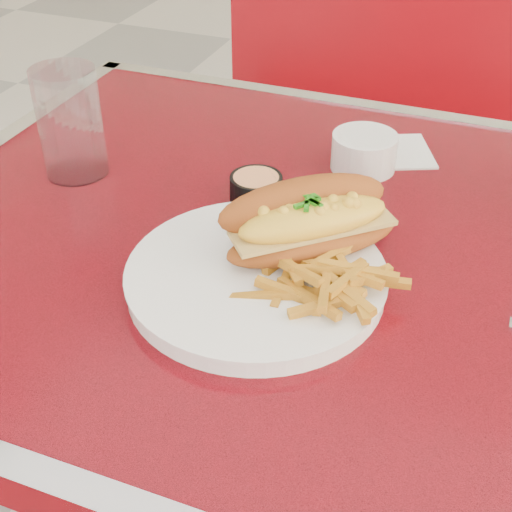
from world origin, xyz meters
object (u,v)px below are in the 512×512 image
(diner_table, at_px, (372,356))
(dinner_plate, at_px, (256,277))
(mac_hoagie, at_px, (309,221))
(booth_bench_far, at_px, (439,233))
(sauce_cup_left, at_px, (256,187))
(water_tumbler, at_px, (70,123))
(fork, at_px, (292,233))
(gravy_ramekin, at_px, (364,151))

(diner_table, bearing_deg, dinner_plate, -137.96)
(diner_table, relative_size, mac_hoagie, 5.79)
(dinner_plate, height_order, mac_hoagie, mac_hoagie)
(dinner_plate, bearing_deg, booth_bench_far, 82.60)
(dinner_plate, xyz_separation_m, sauce_cup_left, (-0.06, 0.17, 0.01))
(booth_bench_far, xyz_separation_m, mac_hoagie, (-0.08, -0.86, 0.54))
(sauce_cup_left, distance_m, water_tumbler, 0.26)
(mac_hoagie, xyz_separation_m, water_tumbler, (-0.36, 0.09, 0.02))
(fork, xyz_separation_m, water_tumbler, (-0.33, 0.06, 0.05))
(diner_table, bearing_deg, mac_hoagie, -149.35)
(booth_bench_far, distance_m, gravy_ramekin, 0.80)
(diner_table, xyz_separation_m, dinner_plate, (-0.12, -0.11, 0.17))
(mac_hoagie, bearing_deg, fork, 97.55)
(dinner_plate, relative_size, sauce_cup_left, 4.09)
(dinner_plate, relative_size, mac_hoagie, 1.59)
(gravy_ramekin, distance_m, sauce_cup_left, 0.17)
(water_tumbler, bearing_deg, diner_table, -5.10)
(fork, bearing_deg, booth_bench_far, -33.28)
(diner_table, distance_m, fork, 0.21)
(diner_table, xyz_separation_m, water_tumbler, (-0.44, 0.04, 0.24))
(diner_table, bearing_deg, water_tumbler, 174.90)
(fork, distance_m, gravy_ramekin, 0.22)
(booth_bench_far, distance_m, mac_hoagie, 1.02)
(booth_bench_far, relative_size, dinner_plate, 3.56)
(gravy_ramekin, relative_size, sauce_cup_left, 1.28)
(diner_table, height_order, water_tumbler, water_tumbler)
(sauce_cup_left, bearing_deg, mac_hoagie, -45.89)
(booth_bench_far, relative_size, gravy_ramekin, 11.32)
(fork, distance_m, sauce_cup_left, 0.11)
(booth_bench_far, relative_size, fork, 7.89)
(gravy_ramekin, bearing_deg, fork, -97.92)
(sauce_cup_left, relative_size, water_tumbler, 0.56)
(dinner_plate, height_order, water_tumbler, water_tumbler)
(sauce_cup_left, xyz_separation_m, water_tumbler, (-0.25, -0.02, 0.06))
(mac_hoagie, relative_size, sauce_cup_left, 2.57)
(dinner_plate, bearing_deg, gravy_ramekin, 81.91)
(diner_table, height_order, booth_bench_far, booth_bench_far)
(booth_bench_far, xyz_separation_m, fork, (-0.11, -0.83, 0.50))
(booth_bench_far, xyz_separation_m, water_tumbler, (-0.44, -0.77, 0.56))
(diner_table, bearing_deg, booth_bench_far, 90.00)
(dinner_plate, xyz_separation_m, gravy_ramekin, (0.04, 0.30, 0.02))
(diner_table, xyz_separation_m, booth_bench_far, (0.00, 0.81, -0.32))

